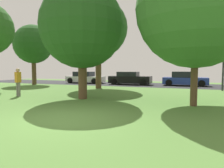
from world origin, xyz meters
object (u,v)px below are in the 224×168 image
at_px(oak_tree_center, 33,44).
at_px(parked_car_black, 130,79).
at_px(street_lamp_post, 223,62).
at_px(oak_tree_right, 82,27).
at_px(parked_car_white, 85,78).
at_px(maple_tree_far, 196,8).
at_px(person_thrower, 18,81).
at_px(oak_tree_left, 98,28).
at_px(parked_car_blue, 185,79).

bearing_deg(oak_tree_center, parked_car_black, 21.38).
bearing_deg(parked_car_black, street_lamp_post, -21.87).
relative_size(oak_tree_right, parked_car_white, 1.42).
relative_size(maple_tree_far, oak_tree_right, 1.12).
distance_m(oak_tree_right, oak_tree_center, 12.43).
relative_size(oak_tree_right, person_thrower, 3.68).
distance_m(oak_tree_left, parked_car_white, 8.22).
bearing_deg(oak_tree_center, street_lamp_post, 1.15).
bearing_deg(oak_tree_center, maple_tree_far, -24.86).
distance_m(person_thrower, parked_car_black, 12.26).
relative_size(oak_tree_left, parked_car_white, 1.71).
relative_size(oak_tree_center, parked_car_blue, 1.48).
bearing_deg(parked_car_white, maple_tree_far, -43.81).
xyz_separation_m(person_thrower, parked_car_black, (3.85, 11.63, -0.33)).
distance_m(oak_tree_right, parked_car_white, 13.30).
height_order(oak_tree_center, parked_car_blue, oak_tree_center).
height_order(maple_tree_far, oak_tree_center, maple_tree_far).
bearing_deg(oak_tree_center, person_thrower, -53.44).
bearing_deg(oak_tree_left, parked_car_white, 128.42).
distance_m(oak_tree_right, parked_car_blue, 13.22).
relative_size(parked_car_blue, street_lamp_post, 0.96).
relative_size(oak_tree_center, oak_tree_left, 0.82).
bearing_deg(parked_car_black, oak_tree_right, -87.93).
distance_m(oak_tree_center, parked_car_white, 6.81).
bearing_deg(oak_tree_right, person_thrower, -172.48).
height_order(maple_tree_far, person_thrower, maple_tree_far).
height_order(oak_tree_right, oak_tree_left, oak_tree_left).
distance_m(maple_tree_far, person_thrower, 10.75).
bearing_deg(parked_car_black, oak_tree_center, -158.62).
height_order(oak_tree_right, parked_car_black, oak_tree_right).
bearing_deg(parked_car_blue, person_thrower, -127.73).
bearing_deg(person_thrower, parked_car_white, -167.66).
xyz_separation_m(oak_tree_right, parked_car_white, (-6.03, 11.34, -3.45)).
bearing_deg(street_lamp_post, oak_tree_right, -136.69).
bearing_deg(oak_tree_center, oak_tree_right, -35.91).
xyz_separation_m(maple_tree_far, parked_car_blue, (-0.70, 11.78, -3.81)).
bearing_deg(street_lamp_post, parked_car_white, 165.39).
xyz_separation_m(oak_tree_right, person_thrower, (-4.25, -0.56, -3.09)).
bearing_deg(person_thrower, street_lamp_post, 127.40).
xyz_separation_m(maple_tree_far, oak_tree_left, (-7.69, 6.10, 0.73)).
height_order(oak_tree_right, person_thrower, oak_tree_right).
bearing_deg(street_lamp_post, maple_tree_far, -105.86).
relative_size(maple_tree_far, oak_tree_center, 1.13).
bearing_deg(oak_tree_right, oak_tree_center, 144.09).
bearing_deg(person_thrower, parked_car_black, 165.51).
distance_m(oak_tree_center, person_thrower, 10.33).
height_order(parked_car_blue, street_lamp_post, street_lamp_post).
bearing_deg(oak_tree_right, street_lamp_post, 43.31).
xyz_separation_m(oak_tree_center, person_thrower, (5.82, -7.85, -3.33)).
height_order(oak_tree_right, street_lamp_post, oak_tree_right).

